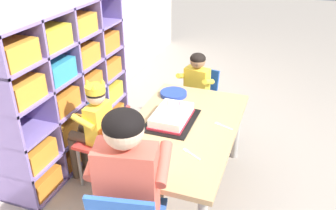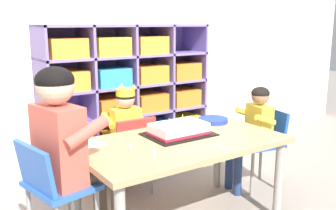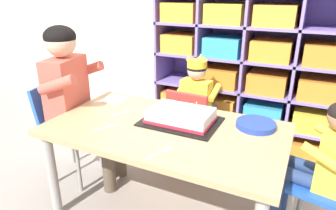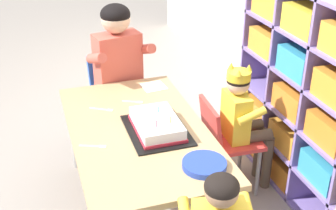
{
  "view_description": "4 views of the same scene",
  "coord_description": "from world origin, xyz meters",
  "px_view_note": "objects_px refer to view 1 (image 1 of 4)",
  "views": [
    {
      "loc": [
        -1.94,
        -0.59,
        1.79
      ],
      "look_at": [
        0.09,
        0.13,
        0.66
      ],
      "focal_mm": 37.59,
      "sensor_mm": 36.0,
      "label": 1
    },
    {
      "loc": [
        -1.3,
        -1.8,
        1.26
      ],
      "look_at": [
        -0.02,
        0.11,
        0.76
      ],
      "focal_mm": 40.52,
      "sensor_mm": 36.0,
      "label": 2
    },
    {
      "loc": [
        0.65,
        -1.31,
        1.26
      ],
      "look_at": [
        -0.02,
        0.08,
        0.65
      ],
      "focal_mm": 32.1,
      "sensor_mm": 36.0,
      "label": 3
    },
    {
      "loc": [
        2.05,
        -0.49,
        1.8
      ],
      "look_at": [
        0.1,
        0.14,
        0.73
      ],
      "focal_mm": 48.35,
      "sensor_mm": 36.0,
      "label": 4
    }
  ],
  "objects_px": {
    "adult_helper_seated": "(130,174)",
    "guest_at_table_side": "(194,86)",
    "classroom_chair_guest_side": "(199,96)",
    "paper_plate_stack": "(174,94)",
    "activity_table": "(182,135)",
    "child_with_crown": "(93,120)",
    "fork_by_napkin": "(222,126)",
    "fork_near_cake_tray": "(157,151)",
    "classroom_chair_blue": "(108,140)",
    "fork_beside_plate_stack": "(191,153)",
    "birthday_cake_on_tray": "(172,117)"
  },
  "relations": [
    {
      "from": "birthday_cake_on_tray",
      "to": "paper_plate_stack",
      "type": "distance_m",
      "value": 0.41
    },
    {
      "from": "activity_table",
      "to": "fork_near_cake_tray",
      "type": "bearing_deg",
      "value": 170.36
    },
    {
      "from": "classroom_chair_blue",
      "to": "fork_by_napkin",
      "type": "relative_size",
      "value": 4.55
    },
    {
      "from": "classroom_chair_blue",
      "to": "fork_beside_plate_stack",
      "type": "distance_m",
      "value": 0.75
    },
    {
      "from": "fork_by_napkin",
      "to": "fork_beside_plate_stack",
      "type": "relative_size",
      "value": 1.03
    },
    {
      "from": "adult_helper_seated",
      "to": "fork_by_napkin",
      "type": "bearing_deg",
      "value": -123.5
    },
    {
      "from": "birthday_cake_on_tray",
      "to": "activity_table",
      "type": "bearing_deg",
      "value": -119.25
    },
    {
      "from": "paper_plate_stack",
      "to": "activity_table",
      "type": "bearing_deg",
      "value": -154.72
    },
    {
      "from": "child_with_crown",
      "to": "fork_by_napkin",
      "type": "distance_m",
      "value": 0.92
    },
    {
      "from": "adult_helper_seated",
      "to": "birthday_cake_on_tray",
      "type": "xyz_separation_m",
      "value": [
        0.72,
        0.03,
        -0.06
      ]
    },
    {
      "from": "child_with_crown",
      "to": "paper_plate_stack",
      "type": "height_order",
      "value": "child_with_crown"
    },
    {
      "from": "classroom_chair_blue",
      "to": "adult_helper_seated",
      "type": "bearing_deg",
      "value": 40.61
    },
    {
      "from": "classroom_chair_blue",
      "to": "guest_at_table_side",
      "type": "height_order",
      "value": "guest_at_table_side"
    },
    {
      "from": "classroom_chair_blue",
      "to": "fork_near_cake_tray",
      "type": "distance_m",
      "value": 0.59
    },
    {
      "from": "guest_at_table_side",
      "to": "birthday_cake_on_tray",
      "type": "xyz_separation_m",
      "value": [
        -0.72,
        -0.04,
        0.09
      ]
    },
    {
      "from": "classroom_chair_blue",
      "to": "classroom_chair_guest_side",
      "type": "height_order",
      "value": "classroom_chair_blue"
    },
    {
      "from": "adult_helper_seated",
      "to": "birthday_cake_on_tray",
      "type": "height_order",
      "value": "adult_helper_seated"
    },
    {
      "from": "adult_helper_seated",
      "to": "guest_at_table_side",
      "type": "xyz_separation_m",
      "value": [
        1.45,
        0.06,
        -0.15
      ]
    },
    {
      "from": "paper_plate_stack",
      "to": "fork_by_napkin",
      "type": "bearing_deg",
      "value": -125.96
    },
    {
      "from": "classroom_chair_blue",
      "to": "classroom_chair_guest_side",
      "type": "xyz_separation_m",
      "value": [
        0.92,
        -0.44,
        0.0
      ]
    },
    {
      "from": "fork_by_napkin",
      "to": "fork_beside_plate_stack",
      "type": "bearing_deg",
      "value": -84.84
    },
    {
      "from": "activity_table",
      "to": "fork_by_napkin",
      "type": "bearing_deg",
      "value": -67.92
    },
    {
      "from": "guest_at_table_side",
      "to": "fork_by_napkin",
      "type": "distance_m",
      "value": 0.77
    },
    {
      "from": "activity_table",
      "to": "child_with_crown",
      "type": "relative_size",
      "value": 1.51
    },
    {
      "from": "birthday_cake_on_tray",
      "to": "fork_by_napkin",
      "type": "xyz_separation_m",
      "value": [
        0.05,
        -0.34,
        -0.03
      ]
    },
    {
      "from": "fork_near_cake_tray",
      "to": "fork_by_napkin",
      "type": "distance_m",
      "value": 0.52
    },
    {
      "from": "adult_helper_seated",
      "to": "birthday_cake_on_tray",
      "type": "bearing_deg",
      "value": -99.18
    },
    {
      "from": "classroom_chair_blue",
      "to": "classroom_chair_guest_side",
      "type": "relative_size",
      "value": 1.0
    },
    {
      "from": "classroom_chair_blue",
      "to": "paper_plate_stack",
      "type": "xyz_separation_m",
      "value": [
        0.5,
        -0.34,
        0.21
      ]
    },
    {
      "from": "paper_plate_stack",
      "to": "fork_by_napkin",
      "type": "height_order",
      "value": "paper_plate_stack"
    },
    {
      "from": "birthday_cake_on_tray",
      "to": "fork_near_cake_tray",
      "type": "bearing_deg",
      "value": -174.44
    },
    {
      "from": "adult_helper_seated",
      "to": "birthday_cake_on_tray",
      "type": "relative_size",
      "value": 2.51
    },
    {
      "from": "classroom_chair_blue",
      "to": "fork_by_napkin",
      "type": "height_order",
      "value": "classroom_chair_blue"
    },
    {
      "from": "classroom_chair_guest_side",
      "to": "fork_by_napkin",
      "type": "distance_m",
      "value": 0.87
    },
    {
      "from": "child_with_crown",
      "to": "fork_near_cake_tray",
      "type": "distance_m",
      "value": 0.65
    },
    {
      "from": "classroom_chair_guest_side",
      "to": "birthday_cake_on_tray",
      "type": "distance_m",
      "value": 0.85
    },
    {
      "from": "activity_table",
      "to": "paper_plate_stack",
      "type": "bearing_deg",
      "value": 25.28
    },
    {
      "from": "activity_table",
      "to": "fork_by_napkin",
      "type": "distance_m",
      "value": 0.28
    },
    {
      "from": "child_with_crown",
      "to": "fork_beside_plate_stack",
      "type": "xyz_separation_m",
      "value": [
        -0.22,
        -0.79,
        0.05
      ]
    },
    {
      "from": "guest_at_table_side",
      "to": "classroom_chair_guest_side",
      "type": "bearing_deg",
      "value": 90.0
    },
    {
      "from": "adult_helper_seated",
      "to": "birthday_cake_on_tray",
      "type": "distance_m",
      "value": 0.73
    },
    {
      "from": "classroom_chair_guest_side",
      "to": "paper_plate_stack",
      "type": "height_order",
      "value": "classroom_chair_guest_side"
    },
    {
      "from": "classroom_chair_guest_side",
      "to": "fork_near_cake_tray",
      "type": "distance_m",
      "value": 1.2
    },
    {
      "from": "paper_plate_stack",
      "to": "fork_near_cake_tray",
      "type": "height_order",
      "value": "paper_plate_stack"
    },
    {
      "from": "birthday_cake_on_tray",
      "to": "paper_plate_stack",
      "type": "height_order",
      "value": "birthday_cake_on_tray"
    },
    {
      "from": "paper_plate_stack",
      "to": "classroom_chair_guest_side",
      "type": "bearing_deg",
      "value": -12.97
    },
    {
      "from": "classroom_chair_blue",
      "to": "fork_beside_plate_stack",
      "type": "relative_size",
      "value": 4.69
    },
    {
      "from": "fork_beside_plate_stack",
      "to": "guest_at_table_side",
      "type": "bearing_deg",
      "value": 135.2
    },
    {
      "from": "child_with_crown",
      "to": "fork_by_napkin",
      "type": "height_order",
      "value": "child_with_crown"
    },
    {
      "from": "activity_table",
      "to": "adult_helper_seated",
      "type": "distance_m",
      "value": 0.69
    }
  ]
}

